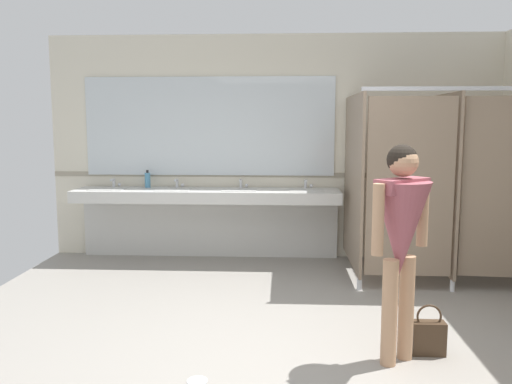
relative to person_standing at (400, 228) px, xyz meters
The scene contains 10 objects.
ground_plane 1.31m from the person_standing, behind, with size 5.92×6.48×0.10m, color gray.
wall_back 3.22m from the person_standing, 104.87° to the left, with size 5.92×0.12×2.79m, color beige.
wall_back_tile_band 3.13m from the person_standing, 105.17° to the left, with size 5.92×0.01×0.06m, color #9E937F.
vanity_counter 3.32m from the person_standing, 122.06° to the left, with size 3.25×0.58×1.01m.
mirror_panel 3.55m from the person_standing, 120.25° to the left, with size 3.15×0.02×1.23m, color silver.
bathroom_stalls 2.29m from the person_standing, 66.65° to the left, with size 1.94×1.45×2.05m.
person_standing is the anchor object (origin of this frame).
handbag 0.88m from the person_standing, 26.91° to the left, with size 0.24×0.11×0.38m.
soap_dispenser 3.84m from the person_standing, 131.23° to the left, with size 0.07×0.07×0.22m.
floor_drain_cover 1.73m from the person_standing, 165.10° to the right, with size 0.14×0.14×0.01m, color #B7BABF.
Camera 1 is at (0.00, -3.74, 1.69)m, focal length 37.05 mm.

